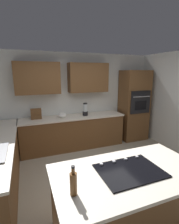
# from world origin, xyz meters

# --- Properties ---
(ground_plane) EXTENTS (14.00, 14.00, 0.00)m
(ground_plane) POSITION_xyz_m (0.00, 0.00, 0.00)
(ground_plane) COLOR #9E937F
(wall_back) EXTENTS (6.00, 0.44, 2.60)m
(wall_back) POSITION_xyz_m (0.08, -2.04, 1.47)
(wall_back) COLOR silver
(wall_back) RESTS_ON ground
(lower_cabinets_back) EXTENTS (2.80, 0.60, 0.86)m
(lower_cabinets_back) POSITION_xyz_m (0.10, -1.72, 0.43)
(lower_cabinets_back) COLOR brown
(lower_cabinets_back) RESTS_ON ground
(countertop_back) EXTENTS (2.84, 0.64, 0.04)m
(countertop_back) POSITION_xyz_m (0.10, -1.72, 0.88)
(countertop_back) COLOR silver
(countertop_back) RESTS_ON lower_cabinets_back
(island_base) EXTENTS (1.78, 0.95, 0.86)m
(island_base) POSITION_xyz_m (0.17, 1.05, 0.43)
(island_base) COLOR brown
(island_base) RESTS_ON ground
(island_top) EXTENTS (1.86, 1.03, 0.04)m
(island_top) POSITION_xyz_m (0.17, 1.05, 0.88)
(island_top) COLOR silver
(island_top) RESTS_ON island_base
(wall_oven) EXTENTS (0.80, 0.66, 2.13)m
(wall_oven) POSITION_xyz_m (-1.85, -1.72, 1.07)
(wall_oven) COLOR brown
(wall_oven) RESTS_ON ground
(cooktop) EXTENTS (0.76, 0.56, 0.03)m
(cooktop) POSITION_xyz_m (0.17, 1.04, 0.91)
(cooktop) COLOR black
(cooktop) RESTS_ON island_top
(blender) EXTENTS (0.15, 0.15, 0.35)m
(blender) POSITION_xyz_m (-0.25, -1.72, 1.05)
(blender) COLOR black
(blender) RESTS_ON countertop_back
(mixing_bowl) EXTENTS (0.23, 0.23, 0.13)m
(mixing_bowl) POSITION_xyz_m (0.40, -1.72, 0.96)
(mixing_bowl) COLOR white
(mixing_bowl) RESTS_ON countertop_back
(spice_rack) EXTENTS (0.26, 0.11, 0.27)m
(spice_rack) POSITION_xyz_m (1.05, -1.80, 1.04)
(spice_rack) COLOR brown
(spice_rack) RESTS_ON countertop_back
(oil_bottle) EXTENTS (0.07, 0.07, 0.31)m
(oil_bottle) POSITION_xyz_m (0.91, 1.19, 1.02)
(oil_bottle) COLOR brown
(oil_bottle) RESTS_ON island_top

